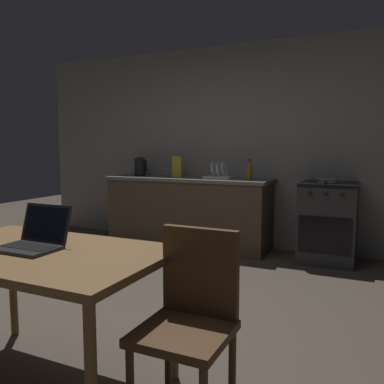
{
  "coord_description": "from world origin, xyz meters",
  "views": [
    {
      "loc": [
        1.74,
        -2.3,
        1.28
      ],
      "look_at": [
        0.29,
        0.82,
        0.89
      ],
      "focal_mm": 37.63,
      "sensor_mm": 36.0,
      "label": 1
    }
  ],
  "objects_px": {
    "chair": "(191,314)",
    "laptop": "(33,240)",
    "stove_oven": "(328,222)",
    "dining_table": "(39,263)",
    "cereal_box": "(177,167)",
    "electric_kettle": "(140,167)",
    "frying_pan": "(327,180)",
    "bottle": "(249,170)",
    "dish_rack": "(219,175)"
  },
  "relations": [
    {
      "from": "chair",
      "to": "laptop",
      "type": "bearing_deg",
      "value": 178.91
    },
    {
      "from": "cereal_box",
      "to": "chair",
      "type": "bearing_deg",
      "value": -61.94
    },
    {
      "from": "laptop",
      "to": "bottle",
      "type": "height_order",
      "value": "bottle"
    },
    {
      "from": "bottle",
      "to": "cereal_box",
      "type": "xyz_separation_m",
      "value": [
        -0.99,
        0.07,
        0.02
      ]
    },
    {
      "from": "cereal_box",
      "to": "bottle",
      "type": "bearing_deg",
      "value": -4.03
    },
    {
      "from": "dining_table",
      "to": "cereal_box",
      "type": "distance_m",
      "value": 3.26
    },
    {
      "from": "chair",
      "to": "cereal_box",
      "type": "relative_size",
      "value": 3.38
    },
    {
      "from": "frying_pan",
      "to": "cereal_box",
      "type": "height_order",
      "value": "cereal_box"
    },
    {
      "from": "dining_table",
      "to": "bottle",
      "type": "distance_m",
      "value": 3.1
    },
    {
      "from": "bottle",
      "to": "cereal_box",
      "type": "relative_size",
      "value": 0.91
    },
    {
      "from": "frying_pan",
      "to": "dish_rack",
      "type": "height_order",
      "value": "dish_rack"
    },
    {
      "from": "cereal_box",
      "to": "dish_rack",
      "type": "height_order",
      "value": "cereal_box"
    },
    {
      "from": "dining_table",
      "to": "cereal_box",
      "type": "relative_size",
      "value": 5.06
    },
    {
      "from": "dining_table",
      "to": "electric_kettle",
      "type": "distance_m",
      "value": 3.42
    },
    {
      "from": "electric_kettle",
      "to": "frying_pan",
      "type": "height_order",
      "value": "electric_kettle"
    },
    {
      "from": "chair",
      "to": "dish_rack",
      "type": "height_order",
      "value": "dish_rack"
    },
    {
      "from": "electric_kettle",
      "to": "laptop",
      "type": "bearing_deg",
      "value": -67.31
    },
    {
      "from": "stove_oven",
      "to": "electric_kettle",
      "type": "distance_m",
      "value": 2.52
    },
    {
      "from": "bottle",
      "to": "frying_pan",
      "type": "distance_m",
      "value": 0.89
    },
    {
      "from": "dining_table",
      "to": "electric_kettle",
      "type": "height_order",
      "value": "electric_kettle"
    },
    {
      "from": "laptop",
      "to": "electric_kettle",
      "type": "bearing_deg",
      "value": 117.92
    },
    {
      "from": "electric_kettle",
      "to": "dish_rack",
      "type": "xyz_separation_m",
      "value": [
        1.15,
        0.0,
        -0.07
      ]
    },
    {
      "from": "laptop",
      "to": "bottle",
      "type": "distance_m",
      "value": 3.08
    },
    {
      "from": "laptop",
      "to": "frying_pan",
      "type": "bearing_deg",
      "value": 75.06
    },
    {
      "from": "stove_oven",
      "to": "dish_rack",
      "type": "distance_m",
      "value": 1.39
    },
    {
      "from": "stove_oven",
      "to": "dining_table",
      "type": "height_order",
      "value": "stove_oven"
    },
    {
      "from": "stove_oven",
      "to": "cereal_box",
      "type": "height_order",
      "value": "cereal_box"
    },
    {
      "from": "chair",
      "to": "dining_table",
      "type": "bearing_deg",
      "value": 179.65
    },
    {
      "from": "frying_pan",
      "to": "bottle",
      "type": "bearing_deg",
      "value": -178.69
    },
    {
      "from": "laptop",
      "to": "frying_pan",
      "type": "height_order",
      "value": "laptop"
    },
    {
      "from": "laptop",
      "to": "cereal_box",
      "type": "height_order",
      "value": "cereal_box"
    },
    {
      "from": "dining_table",
      "to": "dish_rack",
      "type": "xyz_separation_m",
      "value": [
        -0.19,
        3.12,
        0.26
      ]
    },
    {
      "from": "dining_table",
      "to": "laptop",
      "type": "relative_size",
      "value": 4.22
    },
    {
      "from": "chair",
      "to": "dish_rack",
      "type": "distance_m",
      "value": 3.25
    },
    {
      "from": "chair",
      "to": "dish_rack",
      "type": "xyz_separation_m",
      "value": [
        -1.04,
        3.05,
        0.41
      ]
    },
    {
      "from": "bottle",
      "to": "dish_rack",
      "type": "height_order",
      "value": "bottle"
    },
    {
      "from": "bottle",
      "to": "cereal_box",
      "type": "distance_m",
      "value": 1.0
    },
    {
      "from": "laptop",
      "to": "frying_pan",
      "type": "relative_size",
      "value": 0.8
    },
    {
      "from": "chair",
      "to": "frying_pan",
      "type": "relative_size",
      "value": 2.26
    },
    {
      "from": "dining_table",
      "to": "frying_pan",
      "type": "relative_size",
      "value": 3.38
    },
    {
      "from": "laptop",
      "to": "dining_table",
      "type": "bearing_deg",
      "value": -5.57
    },
    {
      "from": "stove_oven",
      "to": "bottle",
      "type": "relative_size",
      "value": 3.65
    },
    {
      "from": "dining_table",
      "to": "chair",
      "type": "relative_size",
      "value": 1.5
    },
    {
      "from": "electric_kettle",
      "to": "dining_table",
      "type": "bearing_deg",
      "value": -66.69
    },
    {
      "from": "cereal_box",
      "to": "dining_table",
      "type": "bearing_deg",
      "value": -75.92
    },
    {
      "from": "dining_table",
      "to": "frying_pan",
      "type": "bearing_deg",
      "value": 70.59
    },
    {
      "from": "cereal_box",
      "to": "dish_rack",
      "type": "distance_m",
      "value": 0.6
    },
    {
      "from": "stove_oven",
      "to": "laptop",
      "type": "distance_m",
      "value": 3.34
    },
    {
      "from": "electric_kettle",
      "to": "dish_rack",
      "type": "relative_size",
      "value": 0.73
    },
    {
      "from": "frying_pan",
      "to": "cereal_box",
      "type": "relative_size",
      "value": 1.5
    }
  ]
}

